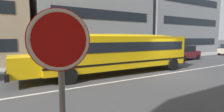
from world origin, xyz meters
name	(u,v)px	position (x,y,z in m)	size (l,w,h in m)	color
ground_plane	(170,73)	(0.00, 0.00, 0.00)	(400.00, 400.00, 0.00)	#424244
sidewalk_far	(117,61)	(0.00, 7.23, 0.01)	(120.00, 3.00, 0.01)	gray
lane_centreline	(170,73)	(0.00, 0.00, 0.00)	(110.00, 0.16, 0.01)	silver
school_bus	(117,50)	(-3.35, 1.98, 1.69)	(12.78, 3.16, 2.85)	yellow
parked_car_maroon_beside_sign	(185,53)	(7.49, 4.36, 0.84)	(3.98, 2.03, 1.64)	maroon
stop_sign_post	(61,68)	(-9.37, -6.33, 2.23)	(0.70, 0.07, 2.90)	slate
apartment_block_far_right	(168,15)	(15.22, 13.73, 6.65)	(15.72, 10.06, 13.30)	gray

